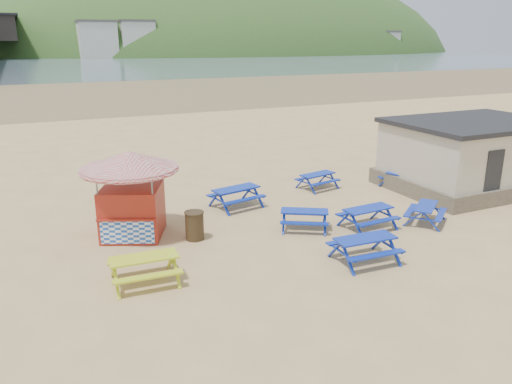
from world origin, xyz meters
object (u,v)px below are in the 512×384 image
picnic_table_blue_a (236,197)px  amenity_block (472,154)px  picnic_table_yellow (145,270)px  ice_cream_kiosk (131,183)px  litter_bin (195,225)px  picnic_table_blue_b (317,181)px

picnic_table_blue_a → amenity_block: 11.28m
picnic_table_yellow → amenity_block: amenity_block is taller
ice_cream_kiosk → litter_bin: size_ratio=4.48×
amenity_block → ice_cream_kiosk: bearing=178.0°
ice_cream_kiosk → amenity_block: size_ratio=0.61×
picnic_table_yellow → ice_cream_kiosk: bearing=85.9°
picnic_table_yellow → litter_bin: bearing=50.3°
picnic_table_blue_a → picnic_table_yellow: 7.12m
picnic_table_yellow → amenity_block: 16.38m
picnic_table_blue_b → picnic_table_yellow: (-9.44, -5.99, 0.04)m
picnic_table_blue_a → amenity_block: bearing=-21.1°
ice_cream_kiosk → picnic_table_yellow: bearing=-73.6°
picnic_table_blue_a → amenity_block: amenity_block is taller
picnic_table_blue_a → litter_bin: litter_bin is taller
amenity_block → picnic_table_blue_b: bearing=157.1°
picnic_table_yellow → litter_bin: size_ratio=1.99×
ice_cream_kiosk → picnic_table_blue_b: bearing=37.6°
ice_cream_kiosk → picnic_table_blue_a: bearing=40.2°
picnic_table_blue_a → ice_cream_kiosk: size_ratio=0.50×
litter_bin → picnic_table_yellow: bearing=-132.8°
picnic_table_blue_a → amenity_block: (11.06, -1.88, 1.16)m
litter_bin → amenity_block: 13.77m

